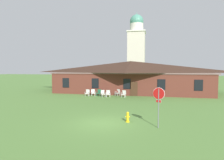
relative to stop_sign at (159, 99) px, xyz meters
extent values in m
plane|color=#517A38|center=(-3.97, 0.26, -1.95)|extent=(200.00, 200.00, 0.00)
cube|color=brown|center=(-3.97, 18.93, -0.35)|extent=(24.38, 10.00, 3.20)
cube|color=#795B55|center=(-3.97, 18.93, 1.33)|extent=(24.87, 10.20, 0.16)
pyramid|color=#382319|center=(-3.97, 18.93, 2.38)|extent=(25.36, 10.40, 1.94)
cube|color=black|center=(-13.72, 13.90, -0.19)|extent=(1.10, 0.06, 1.50)
cube|color=black|center=(-8.85, 13.90, -0.19)|extent=(1.10, 0.06, 1.50)
cube|color=black|center=(-3.97, 13.90, -0.19)|extent=(1.10, 0.06, 1.50)
cube|color=black|center=(0.91, 13.90, -0.19)|extent=(1.10, 0.06, 1.50)
cube|color=black|center=(5.78, 13.90, -0.19)|extent=(1.10, 0.06, 1.50)
cube|color=#422819|center=(-2.96, 13.90, -0.90)|extent=(1.10, 0.06, 2.10)
cube|color=beige|center=(-4.80, 40.60, 5.18)|extent=(4.80, 4.80, 14.27)
cube|color=silver|center=(-4.80, 40.60, 12.49)|extent=(5.18, 5.18, 0.36)
cylinder|color=silver|center=(-4.80, 40.60, 13.77)|extent=(3.80, 3.80, 2.20)
sphere|color=#4C8E7A|center=(-4.80, 40.60, 15.55)|extent=(3.88, 3.88, 3.88)
cone|color=#4C8E7A|center=(-4.80, 40.60, 17.89)|extent=(0.24, 0.24, 1.00)
cylinder|color=slate|center=(0.00, 0.00, -0.62)|extent=(0.07, 0.07, 2.67)
cylinder|color=white|center=(0.00, 0.01, 0.39)|extent=(0.78, 0.23, 0.81)
cylinder|color=#B71414|center=(0.00, -0.01, 0.39)|extent=(0.74, 0.23, 0.76)
cube|color=#B71414|center=(0.00, 0.00, -0.13)|extent=(0.31, 0.11, 0.16)
cube|color=white|center=(0.00, 0.01, -0.13)|extent=(0.33, 0.11, 0.18)
cube|color=silver|center=(-9.35, 12.14, -1.77)|extent=(0.05, 0.05, 0.36)
cube|color=silver|center=(-9.81, 12.13, -1.77)|extent=(0.05, 0.05, 0.36)
cube|color=silver|center=(-9.37, 12.58, -1.77)|extent=(0.05, 0.05, 0.36)
cube|color=silver|center=(-9.83, 12.57, -1.77)|extent=(0.05, 0.05, 0.36)
cube|color=silver|center=(-9.59, 12.36, -1.57)|extent=(0.56, 0.54, 0.05)
cube|color=silver|center=(-9.60, 12.67, -1.27)|extent=(0.52, 0.21, 0.54)
cube|color=silver|center=(-9.30, 12.35, -1.37)|extent=(0.07, 0.47, 0.03)
cube|color=silver|center=(-9.29, 12.18, -1.48)|extent=(0.04, 0.04, 0.22)
cube|color=silver|center=(-9.88, 12.33, -1.37)|extent=(0.07, 0.47, 0.03)
cube|color=silver|center=(-9.87, 12.17, -1.48)|extent=(0.04, 0.04, 0.22)
cube|color=white|center=(-8.52, 12.71, -1.77)|extent=(0.07, 0.07, 0.36)
cube|color=white|center=(-8.94, 12.52, -1.77)|extent=(0.07, 0.07, 0.36)
cube|color=white|center=(-8.70, 13.11, -1.77)|extent=(0.07, 0.07, 0.36)
cube|color=white|center=(-9.12, 12.92, -1.77)|extent=(0.07, 0.07, 0.36)
cube|color=white|center=(-8.82, 12.81, -1.57)|extent=(0.71, 0.70, 0.05)
cube|color=white|center=(-8.95, 13.09, -1.27)|extent=(0.55, 0.39, 0.54)
cube|color=white|center=(-8.55, 12.91, -1.37)|extent=(0.25, 0.45, 0.03)
cube|color=white|center=(-8.48, 12.77, -1.48)|extent=(0.05, 0.05, 0.22)
cube|color=white|center=(-9.07, 12.67, -1.37)|extent=(0.25, 0.45, 0.03)
cube|color=white|center=(-9.01, 12.53, -1.48)|extent=(0.05, 0.05, 0.22)
cube|color=#28704C|center=(-7.80, 12.56, -1.77)|extent=(0.05, 0.05, 0.36)
cube|color=#28704C|center=(-8.25, 12.61, -1.77)|extent=(0.05, 0.05, 0.36)
cube|color=#28704C|center=(-7.75, 13.00, -1.77)|extent=(0.05, 0.05, 0.36)
cube|color=#28704C|center=(-8.21, 13.05, -1.77)|extent=(0.05, 0.05, 0.36)
cube|color=#28704C|center=(-8.00, 12.81, -1.57)|extent=(0.59, 0.57, 0.05)
cube|color=#28704C|center=(-7.97, 13.12, -1.27)|extent=(0.53, 0.24, 0.54)
cube|color=#28704C|center=(-7.71, 12.76, -1.37)|extent=(0.11, 0.47, 0.03)
cube|color=#28704C|center=(-7.73, 12.60, -1.48)|extent=(0.04, 0.04, 0.22)
cube|color=#28704C|center=(-8.29, 12.82, -1.37)|extent=(0.11, 0.47, 0.03)
cube|color=#28704C|center=(-8.31, 12.66, -1.48)|extent=(0.04, 0.04, 0.22)
cube|color=silver|center=(-6.82, 12.16, -1.77)|extent=(0.07, 0.07, 0.36)
cube|color=silver|center=(-7.20, 11.91, -1.77)|extent=(0.07, 0.07, 0.36)
cube|color=silver|center=(-7.06, 12.53, -1.77)|extent=(0.07, 0.07, 0.36)
cube|color=silver|center=(-7.45, 12.28, -1.77)|extent=(0.07, 0.07, 0.36)
cube|color=silver|center=(-7.13, 12.22, -1.57)|extent=(0.74, 0.73, 0.05)
cube|color=silver|center=(-7.30, 12.48, -1.27)|extent=(0.53, 0.44, 0.54)
cube|color=silver|center=(-6.88, 12.36, -1.37)|extent=(0.31, 0.42, 0.03)
cube|color=silver|center=(-6.79, 12.23, -1.48)|extent=(0.06, 0.06, 0.22)
cube|color=silver|center=(-7.36, 12.05, -1.37)|extent=(0.31, 0.42, 0.03)
cube|color=silver|center=(-7.28, 11.91, -1.48)|extent=(0.06, 0.06, 0.22)
cube|color=silver|center=(-6.11, 11.99, -1.77)|extent=(0.06, 0.06, 0.36)
cube|color=silver|center=(-6.55, 11.87, -1.77)|extent=(0.06, 0.06, 0.36)
cube|color=silver|center=(-6.23, 12.41, -1.77)|extent=(0.06, 0.06, 0.36)
cube|color=silver|center=(-6.67, 12.29, -1.77)|extent=(0.06, 0.06, 0.36)
cube|color=silver|center=(-6.39, 12.14, -1.57)|extent=(0.66, 0.64, 0.05)
cube|color=silver|center=(-6.47, 12.44, -1.27)|extent=(0.55, 0.32, 0.54)
cube|color=silver|center=(-6.11, 12.20, -1.37)|extent=(0.18, 0.47, 0.03)
cube|color=silver|center=(-6.06, 12.04, -1.48)|extent=(0.05, 0.05, 0.22)
cube|color=silver|center=(-6.67, 12.04, -1.37)|extent=(0.18, 0.47, 0.03)
cube|color=silver|center=(-6.62, 11.89, -1.48)|extent=(0.05, 0.05, 0.22)
cube|color=silver|center=(-5.26, 13.33, -1.77)|extent=(0.07, 0.07, 0.36)
cube|color=silver|center=(-5.67, 13.53, -1.77)|extent=(0.07, 0.07, 0.36)
cube|color=silver|center=(-5.07, 13.73, -1.77)|extent=(0.07, 0.07, 0.36)
cube|color=silver|center=(-5.48, 13.92, -1.77)|extent=(0.07, 0.07, 0.36)
cube|color=silver|center=(-5.37, 13.63, -1.57)|extent=(0.71, 0.70, 0.05)
cube|color=silver|center=(-5.24, 13.91, -1.27)|extent=(0.55, 0.39, 0.54)
cube|color=silver|center=(-5.12, 13.48, -1.37)|extent=(0.26, 0.45, 0.03)
cube|color=silver|center=(-5.19, 13.34, -1.48)|extent=(0.05, 0.05, 0.22)
cube|color=silver|center=(-5.64, 13.73, -1.37)|extent=(0.26, 0.45, 0.03)
cube|color=silver|center=(-5.71, 13.59, -1.48)|extent=(0.05, 0.05, 0.22)
cube|color=silver|center=(-4.08, 12.18, -1.77)|extent=(0.06, 0.06, 0.36)
cube|color=silver|center=(-4.53, 12.27, -1.77)|extent=(0.06, 0.06, 0.36)
cube|color=silver|center=(-3.99, 12.61, -1.77)|extent=(0.06, 0.06, 0.36)
cube|color=silver|center=(-4.44, 12.70, -1.77)|extent=(0.06, 0.06, 0.36)
cube|color=silver|center=(-4.26, 12.44, -1.57)|extent=(0.63, 0.62, 0.05)
cube|color=silver|center=(-4.20, 12.74, -1.27)|extent=(0.54, 0.29, 0.54)
cube|color=silver|center=(-3.98, 12.36, -1.37)|extent=(0.15, 0.47, 0.03)
cube|color=silver|center=(-4.02, 12.20, -1.48)|extent=(0.05, 0.05, 0.22)
cube|color=silver|center=(-4.55, 12.48, -1.37)|extent=(0.15, 0.47, 0.03)
cube|color=silver|center=(-4.59, 12.32, -1.48)|extent=(0.05, 0.05, 0.22)
cylinder|color=gold|center=(-2.19, 0.86, -1.91)|extent=(0.28, 0.28, 0.08)
cylinder|color=gold|center=(-2.19, 0.86, -1.60)|extent=(0.20, 0.20, 0.55)
sphere|color=gold|center=(-2.19, 0.86, -1.26)|extent=(0.20, 0.20, 0.20)
cylinder|color=gold|center=(-2.32, 0.86, -1.54)|extent=(0.10, 0.08, 0.08)
cylinder|color=gold|center=(-2.06, 0.86, -1.54)|extent=(0.10, 0.08, 0.08)
camera|label=1|loc=(-0.51, -12.38, 2.06)|focal=28.97mm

